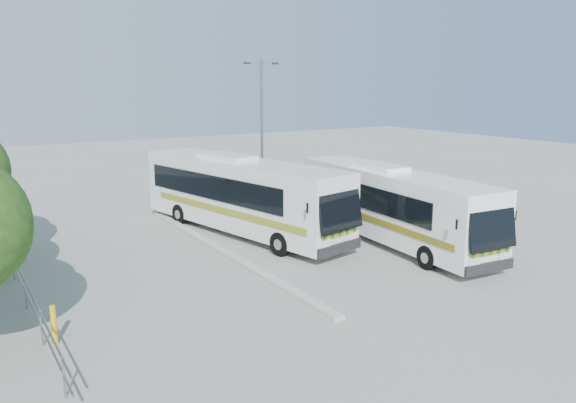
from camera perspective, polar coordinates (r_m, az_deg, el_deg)
ground at (r=22.83m, az=0.76°, el=-5.60°), size 100.00×100.00×0.00m
kerb_divider at (r=23.42m, az=-6.67°, el=-5.04°), size 0.40×16.00×0.15m
railing at (r=23.18m, az=-26.46°, el=-4.72°), size 0.06×22.00×1.00m
coach_main at (r=26.02m, az=-4.78°, el=0.80°), size 4.89×12.52×3.41m
coach_adjacent at (r=24.82m, az=10.49°, el=-0.22°), size 3.21×11.55×3.16m
lamppost at (r=32.55m, az=-2.68°, el=7.82°), size 1.98×0.69×8.21m
bollard at (r=16.59m, az=-22.68°, el=-11.50°), size 0.17×0.17×1.10m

